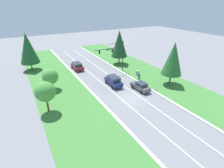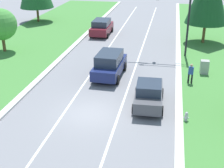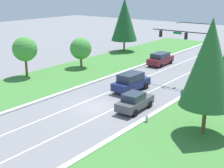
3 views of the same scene
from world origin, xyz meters
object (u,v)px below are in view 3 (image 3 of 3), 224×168
graphite_sedan (135,102)px  burgundy_suv (160,59)px  navy_suv (131,82)px  oak_far_left_tree (25,49)px  conifer_mid_left_tree (124,20)px  oak_near_left_tree (81,49)px  utility_cabinet (203,95)px  conifer_far_right_tree (209,63)px  pedestrian (183,95)px  traffic_signal_mast (192,42)px  fire_hydrant (147,119)px

graphite_sedan → burgundy_suv: (-7.31, 17.99, 0.08)m
navy_suv → oak_far_left_tree: bearing=-164.0°
navy_suv → oak_far_left_tree: oak_far_left_tree is taller
conifer_mid_left_tree → oak_far_left_tree: bearing=-90.1°
burgundy_suv → oak_near_left_tree: (-8.44, -8.72, 1.91)m
graphite_sedan → utility_cabinet: graphite_sedan is taller
oak_near_left_tree → conifer_mid_left_tree: conifer_mid_left_tree is taller
conifer_far_right_tree → utility_cabinet: bearing=112.3°
pedestrian → oak_far_left_tree: oak_far_left_tree is taller
navy_suv → pedestrian: (6.62, -0.40, -0.14)m
graphite_sedan → oak_far_left_tree: 18.28m
traffic_signal_mast → conifer_far_right_tree: conifer_far_right_tree is taller
conifer_mid_left_tree → traffic_signal_mast: bearing=-33.0°
oak_near_left_tree → conifer_mid_left_tree: size_ratio=0.46×
traffic_signal_mast → navy_suv: bearing=-122.6°
conifer_far_right_tree → traffic_signal_mast: bearing=119.0°
conifer_far_right_tree → conifer_mid_left_tree: bearing=136.3°
navy_suv → oak_near_left_tree: 13.03m
oak_far_left_tree → conifer_mid_left_tree: size_ratio=0.55×
traffic_signal_mast → conifer_far_right_tree: 13.91m
graphite_sedan → conifer_far_right_tree: 8.87m
oak_near_left_tree → oak_far_left_tree: oak_far_left_tree is taller
burgundy_suv → oak_near_left_tree: 12.29m
pedestrian → conifer_mid_left_tree: conifer_mid_left_tree is taller
utility_cabinet → oak_near_left_tree: size_ratio=0.28×
graphite_sedan → oak_far_left_tree: size_ratio=0.84×
pedestrian → burgundy_suv: bearing=-39.4°
graphite_sedan → conifer_mid_left_tree: conifer_mid_left_tree is taller
conifer_far_right_tree → oak_far_left_tree: bearing=175.5°
burgundy_suv → oak_far_left_tree: (-10.72, -16.86, 2.77)m
pedestrian → oak_far_left_tree: bearing=22.4°
traffic_signal_mast → graphite_sedan: bearing=-92.7°
pedestrian → conifer_far_right_tree: bearing=143.5°
traffic_signal_mast → utility_cabinet: (3.67, -4.65, -4.54)m
burgundy_suv → utility_cabinet: 16.17m
utility_cabinet → oak_far_left_tree: oak_far_left_tree is taller
graphite_sedan → utility_cabinet: (4.20, 6.63, -0.25)m
graphite_sedan → oak_far_left_tree: bearing=174.2°
graphite_sedan → fire_hydrant: size_ratio=6.43×
traffic_signal_mast → oak_far_left_tree: traffic_signal_mast is taller
graphite_sedan → conifer_mid_left_tree: bearing=125.4°
graphite_sedan → pedestrian: size_ratio=2.66×
graphite_sedan → conifer_mid_left_tree: 29.85m
traffic_signal_mast → conifer_mid_left_tree: size_ratio=0.80×
traffic_signal_mast → oak_far_left_tree: 21.19m
utility_cabinet → fire_hydrant: bearing=-101.4°
burgundy_suv → utility_cabinet: size_ratio=3.94×
navy_suv → utility_cabinet: navy_suv is taller
pedestrian → graphite_sedan: bearing=69.4°
traffic_signal_mast → conifer_far_right_tree: bearing=-61.0°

